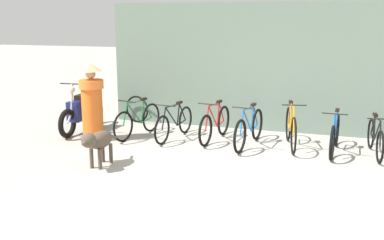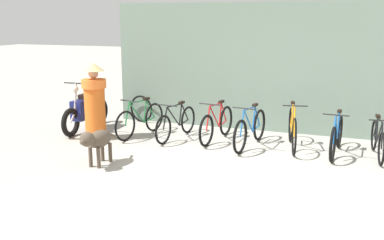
{
  "view_description": "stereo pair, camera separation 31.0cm",
  "coord_description": "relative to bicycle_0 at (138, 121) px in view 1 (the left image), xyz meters",
  "views": [
    {
      "loc": [
        1.66,
        -6.65,
        2.51
      ],
      "look_at": [
        -0.9,
        1.15,
        0.65
      ],
      "focal_mm": 42.0,
      "sensor_mm": 36.0,
      "label": 1
    },
    {
      "loc": [
        1.96,
        -6.55,
        2.51
      ],
      "look_at": [
        -0.9,
        1.15,
        0.65
      ],
      "focal_mm": 42.0,
      "sensor_mm": 36.0,
      "label": 2
    }
  ],
  "objects": [
    {
      "name": "spare_tire_left",
      "position": [
        -0.59,
        1.22,
        -0.01
      ],
      "size": [
        0.66,
        0.17,
        0.67
      ],
      "rotation": [
        0.0,
        0.0,
        -0.19
      ],
      "color": "black",
      "rests_on": "ground"
    },
    {
      "name": "bicycle_2",
      "position": [
        1.68,
        0.2,
        -0.0
      ],
      "size": [
        0.46,
        1.66,
        0.85
      ],
      "rotation": [
        0.0,
        0.0,
        -1.68
      ],
      "color": "black",
      "rests_on": "ground"
    },
    {
      "name": "bicycle_0",
      "position": [
        0.0,
        0.0,
        0.0
      ],
      "size": [
        0.48,
        1.64,
        0.84
      ],
      "rotation": [
        0.0,
        0.0,
        -1.77
      ],
      "color": "black",
      "rests_on": "ground"
    },
    {
      "name": "person_in_robes",
      "position": [
        -0.78,
        -0.54,
        0.49
      ],
      "size": [
        0.61,
        0.61,
        1.62
      ],
      "rotation": [
        0.0,
        0.0,
        3.36
      ],
      "color": "orange",
      "rests_on": "ground"
    },
    {
      "name": "bicycle_6",
      "position": [
        4.8,
        0.1,
        -0.02
      ],
      "size": [
        0.46,
        1.56,
        0.79
      ],
      "rotation": [
        0.0,
        0.0,
        -1.47
      ],
      "color": "black",
      "rests_on": "ground"
    },
    {
      "name": "bicycle_1",
      "position": [
        0.81,
        0.08,
        -0.02
      ],
      "size": [
        0.46,
        1.65,
        0.79
      ],
      "rotation": [
        0.0,
        0.0,
        -1.7
      ],
      "color": "black",
      "rests_on": "ground"
    },
    {
      "name": "bicycle_3",
      "position": [
        2.44,
        -0.0,
        0.0
      ],
      "size": [
        0.46,
        1.75,
        0.86
      ],
      "rotation": [
        0.0,
        0.0,
        -1.69
      ],
      "color": "black",
      "rests_on": "ground"
    },
    {
      "name": "shop_wall_back",
      "position": [
        2.41,
        1.47,
        1.09
      ],
      "size": [
        7.19,
        0.2,
        2.87
      ],
      "color": "slate",
      "rests_on": "ground"
    },
    {
      "name": "ground_plane",
      "position": [
        2.41,
        -1.98,
        -0.35
      ],
      "size": [
        60.0,
        60.0,
        0.0
      ],
      "primitive_type": "plane",
      "color": "#9E998E"
    },
    {
      "name": "stray_dog",
      "position": [
        0.23,
        -2.11,
        0.11
      ],
      "size": [
        0.32,
        1.07,
        0.67
      ],
      "rotation": [
        0.0,
        0.0,
        4.67
      ],
      "color": "#4C3F33",
      "rests_on": "ground"
    },
    {
      "name": "bicycle_5",
      "position": [
        4.08,
        0.06,
        -0.01
      ],
      "size": [
        0.46,
        1.67,
        0.84
      ],
      "rotation": [
        0.0,
        0.0,
        -1.64
      ],
      "color": "black",
      "rests_on": "ground"
    },
    {
      "name": "bicycle_4",
      "position": [
        3.24,
        0.18,
        0.04
      ],
      "size": [
        0.5,
        1.68,
        0.93
      ],
      "rotation": [
        0.0,
        0.0,
        -1.36
      ],
      "color": "black",
      "rests_on": "ground"
    },
    {
      "name": "motorcycle",
      "position": [
        -1.4,
        0.04,
        0.11
      ],
      "size": [
        0.58,
        1.92,
        1.15
      ],
      "rotation": [
        0.0,
        0.0,
        -1.53
      ],
      "color": "black",
      "rests_on": "ground"
    }
  ]
}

